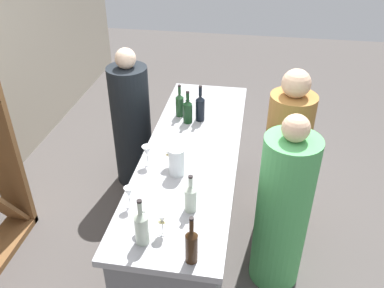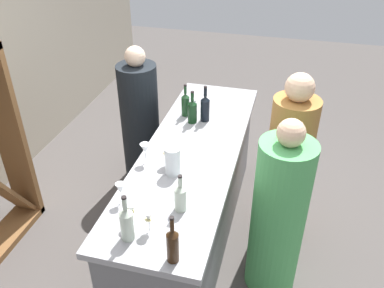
# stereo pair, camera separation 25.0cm
# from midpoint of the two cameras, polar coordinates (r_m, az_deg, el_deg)

# --- Properties ---
(ground_plane) EXTENTS (12.00, 12.00, 0.00)m
(ground_plane) POSITION_cam_midpoint_polar(r_m,az_deg,el_deg) (3.89, 1.88, -12.62)
(ground_plane) COLOR #4C4744
(bar_counter) EXTENTS (2.46, 0.75, 0.96)m
(bar_counter) POSITION_cam_midpoint_polar(r_m,az_deg,el_deg) (3.57, 2.02, -7.17)
(bar_counter) COLOR slate
(bar_counter) RESTS_ON ground
(wine_bottle_leftmost_amber_brown) EXTENTS (0.07, 0.07, 0.33)m
(wine_bottle_leftmost_amber_brown) POSITION_cam_midpoint_polar(r_m,az_deg,el_deg) (2.32, 0.45, -13.94)
(wine_bottle_leftmost_amber_brown) COLOR #331E0F
(wine_bottle_leftmost_amber_brown) RESTS_ON bar_counter
(wine_bottle_second_left_clear_pale) EXTENTS (0.08, 0.08, 0.32)m
(wine_bottle_second_left_clear_pale) POSITION_cam_midpoint_polar(r_m,az_deg,el_deg) (2.46, -6.19, -10.99)
(wine_bottle_second_left_clear_pale) COLOR #B7C6B2
(wine_bottle_second_left_clear_pale) RESTS_ON bar_counter
(wine_bottle_center_clear_pale) EXTENTS (0.08, 0.08, 0.28)m
(wine_bottle_center_clear_pale) POSITION_cam_midpoint_polar(r_m,az_deg,el_deg) (2.64, 1.10, -7.48)
(wine_bottle_center_clear_pale) COLOR #B7C6B2
(wine_bottle_center_clear_pale) RESTS_ON bar_counter
(wine_bottle_second_right_dark_green) EXTENTS (0.08, 0.08, 0.30)m
(wine_bottle_second_right_dark_green) POSITION_cam_midpoint_polar(r_m,az_deg,el_deg) (3.60, 2.04, 4.63)
(wine_bottle_second_right_dark_green) COLOR black
(wine_bottle_second_right_dark_green) RESTS_ON bar_counter
(wine_bottle_rightmost_near_black) EXTENTS (0.08, 0.08, 0.34)m
(wine_bottle_rightmost_near_black) POSITION_cam_midpoint_polar(r_m,az_deg,el_deg) (3.63, 3.82, 5.04)
(wine_bottle_rightmost_near_black) COLOR black
(wine_bottle_rightmost_near_black) RESTS_ON bar_counter
(wine_bottle_far_right_olive_green) EXTENTS (0.07, 0.07, 0.30)m
(wine_bottle_far_right_olive_green) POSITION_cam_midpoint_polar(r_m,az_deg,el_deg) (3.71, 1.01, 5.60)
(wine_bottle_far_right_olive_green) COLOR #193D1E
(wine_bottle_far_right_olive_green) RESTS_ON bar_counter
(wine_glass_near_left) EXTENTS (0.06, 0.06, 0.16)m
(wine_glass_near_left) POSITION_cam_midpoint_polar(r_m,az_deg,el_deg) (2.50, -3.21, -10.32)
(wine_glass_near_left) COLOR white
(wine_glass_near_left) RESTS_ON bar_counter
(wine_glass_near_center) EXTENTS (0.07, 0.07, 0.15)m
(wine_glass_near_center) POSITION_cam_midpoint_polar(r_m,az_deg,el_deg) (3.05, -1.20, -1.36)
(wine_glass_near_center) COLOR white
(wine_glass_near_center) RESTS_ON bar_counter
(wine_glass_near_right) EXTENTS (0.06, 0.06, 0.14)m
(wine_glass_near_right) POSITION_cam_midpoint_polar(r_m,az_deg,el_deg) (3.77, 2.20, 5.72)
(wine_glass_near_right) COLOR white
(wine_glass_near_right) RESTS_ON bar_counter
(wine_glass_far_left) EXTENTS (0.07, 0.07, 0.16)m
(wine_glass_far_left) POSITION_cam_midpoint_polar(r_m,az_deg,el_deg) (2.55, -5.66, -9.20)
(wine_glass_far_left) COLOR white
(wine_glass_far_left) RESTS_ON bar_counter
(wine_glass_far_center) EXTENTS (0.06, 0.06, 0.16)m
(wine_glass_far_center) POSITION_cam_midpoint_polar(r_m,az_deg,el_deg) (2.72, -7.38, -6.40)
(wine_glass_far_center) COLOR white
(wine_glass_far_center) RESTS_ON bar_counter
(wine_glass_far_right) EXTENTS (0.08, 0.08, 0.16)m
(wine_glass_far_right) POSITION_cam_midpoint_polar(r_m,az_deg,el_deg) (3.08, -4.28, -0.76)
(wine_glass_far_right) COLOR white
(wine_glass_far_right) RESTS_ON bar_counter
(water_pitcher) EXTENTS (0.12, 0.12, 0.21)m
(water_pitcher) POSITION_cam_midpoint_polar(r_m,az_deg,el_deg) (2.96, -0.30, -2.41)
(water_pitcher) COLOR silver
(water_pitcher) RESTS_ON bar_counter
(person_left_guest) EXTENTS (0.52, 0.52, 1.51)m
(person_left_guest) POSITION_cam_midpoint_polar(r_m,az_deg,el_deg) (3.14, 14.24, -9.97)
(person_left_guest) COLOR #4CA559
(person_left_guest) RESTS_ON ground
(person_center_guest) EXTENTS (0.46, 0.46, 1.58)m
(person_center_guest) POSITION_cam_midpoint_polar(r_m,az_deg,el_deg) (3.60, 15.16, -3.12)
(person_center_guest) COLOR #9E6B33
(person_center_guest) RESTS_ON ground
(person_right_guest) EXTENTS (0.44, 0.44, 1.49)m
(person_right_guest) POSITION_cam_midpoint_polar(r_m,az_deg,el_deg) (4.24, -5.59, 3.05)
(person_right_guest) COLOR black
(person_right_guest) RESTS_ON ground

